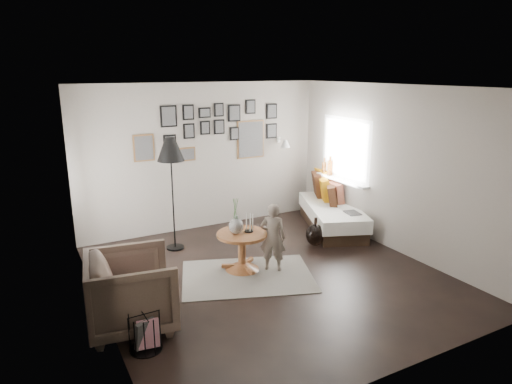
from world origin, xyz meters
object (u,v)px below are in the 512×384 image
vase (236,223)px  demijohn_large (315,235)px  armchair (131,291)px  child (273,237)px  magazine_basket (145,332)px  demijohn_small (337,235)px  floor_lamp (171,154)px  pedestal_table (242,253)px  daybed (329,211)px

vase → demijohn_large: bearing=9.4°
armchair → child: size_ratio=0.94×
vase → child: bearing=-27.0°
magazine_basket → demijohn_small: bearing=21.7°
armchair → floor_lamp: 2.57m
armchair → floor_lamp: size_ratio=0.52×
armchair → floor_lamp: bearing=-21.8°
demijohn_large → child: 1.25m
demijohn_large → child: bearing=-155.7°
pedestal_table → child: child is taller
vase → armchair: size_ratio=0.54×
pedestal_table → demijohn_large: bearing=10.7°
magazine_basket → demijohn_large: size_ratio=0.85×
pedestal_table → daybed: 2.43m
vase → daybed: vase is taller
vase → armchair: (-1.67, -0.77, -0.29)m
magazine_basket → demijohn_small: (3.59, 1.42, -0.04)m
daybed → child: 2.19m
daybed → demijohn_small: 0.88m
floor_lamp → armchair: bearing=-120.1°
floor_lamp → child: (0.98, -1.46, -1.06)m
daybed → pedestal_table: bearing=-135.8°
pedestal_table → child: 0.50m
vase → magazine_basket: bearing=-142.5°
vase → armchair: bearing=-155.1°
pedestal_table → demijohn_small: bearing=5.0°
pedestal_table → child: size_ratio=0.71×
child → demijohn_large: bearing=-115.6°
pedestal_table → vase: vase is taller
floor_lamp → magazine_basket: bearing=-114.8°
pedestal_table → demijohn_large: size_ratio=1.51×
demijohn_large → daybed: bearing=40.2°
daybed → demijohn_small: (-0.41, -0.76, -0.14)m
daybed → demijohn_small: size_ratio=4.84×
daybed → child: (-1.86, -1.14, 0.20)m
pedestal_table → magazine_basket: 2.16m
floor_lamp → demijohn_large: (2.08, -0.97, -1.38)m
daybed → child: size_ratio=2.07×
pedestal_table → vase: (-0.08, 0.02, 0.46)m
vase → demijohn_small: vase is taller
daybed → vase: bearing=-136.9°
armchair → demijohn_large: armchair is taller
magazine_basket → daybed: bearing=28.7°
demijohn_large → demijohn_small: (0.35, -0.12, -0.02)m
vase → magazine_basket: size_ratio=1.27×
magazine_basket → child: child is taller
vase → floor_lamp: bearing=112.7°
daybed → demijohn_large: 1.00m
floor_lamp → magazine_basket: size_ratio=4.47×
pedestal_table → armchair: bearing=-156.7°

